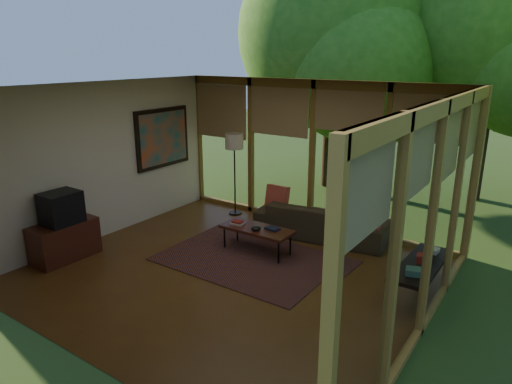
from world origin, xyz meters
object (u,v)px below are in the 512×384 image
Objects in this scene: floor_lamp at (234,146)px; side_console at (414,265)px; media_cabinet at (65,241)px; coffee_table at (257,230)px; sofa at (314,220)px; television at (61,208)px.

side_console is at bearing -16.91° from floor_lamp.
media_cabinet is 0.83× the size of coffee_table.
floor_lamp reaches higher than sofa.
sofa is 2.31m from side_console.
floor_lamp reaches higher than television.
floor_lamp reaches higher than media_cabinet.
floor_lamp is 2.18m from coffee_table.
television is at bearing -140.83° from coffee_table.
sofa reaches higher than side_console.
coffee_table is at bearing 60.03° from sofa.
side_console is at bearing 22.58° from media_cabinet.
media_cabinet is 0.61× the size of floor_lamp.
television is at bearing 38.72° from sofa.
floor_lamp is (-1.87, 0.14, 1.11)m from sofa.
sofa is 2.17m from floor_lamp.
side_console is at bearing 2.49° from coffee_table.
coffee_table is (2.37, 1.92, 0.09)m from media_cabinet.
television is 5.27m from side_console.
floor_lamp is at bearing -13.23° from sofa.
sofa is 2.04× the size of media_cabinet.
floor_lamp is at bearing 73.52° from media_cabinet.
media_cabinet is 0.55m from television.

